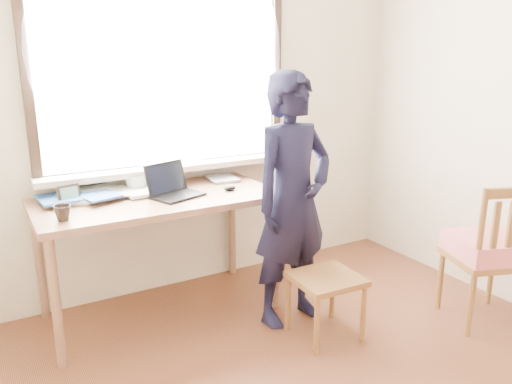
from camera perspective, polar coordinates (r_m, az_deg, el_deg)
room_shell at (r=2.09m, az=12.13°, el=13.65°), size 3.52×4.02×2.61m
desk at (r=3.29m, az=-11.17°, el=-1.91°), size 1.52×0.76×0.81m
laptop at (r=3.25m, az=-9.50°, el=0.42°), size 0.37×0.34×0.21m
mug_white at (r=3.43m, az=-13.49°, el=1.05°), size 0.19×0.19×0.11m
mug_dark at (r=2.91m, az=-21.22°, el=-2.27°), size 0.13×0.13×0.09m
mouse at (r=3.35m, az=-3.03°, el=0.46°), size 0.09×0.06×0.03m
desk_clutter at (r=3.34m, az=-17.24°, el=-0.00°), size 0.89×0.48×0.06m
book_a at (r=3.41m, az=-18.24°, el=-0.11°), size 0.30×0.33×0.03m
book_b at (r=3.62m, az=-5.40°, el=1.44°), size 0.23×0.29×0.02m
picture_frame at (r=3.23m, az=-20.60°, el=-0.37°), size 0.14×0.05×0.11m
work_chair at (r=3.11m, az=8.00°, el=-10.53°), size 0.41×0.39×0.40m
side_chair at (r=3.52m, az=25.02°, el=-5.96°), size 0.56×0.55×0.95m
person at (r=3.14m, az=4.19°, el=-1.04°), size 0.63×0.46×1.61m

